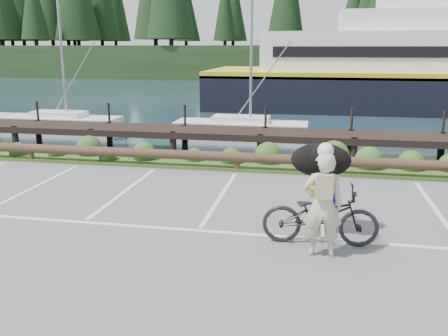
{
  "coord_description": "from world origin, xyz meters",
  "views": [
    {
      "loc": [
        2.25,
        -9.43,
        3.74
      ],
      "look_at": [
        0.33,
        0.7,
        1.1
      ],
      "focal_mm": 38.0,
      "sensor_mm": 36.0,
      "label": 1
    }
  ],
  "objects": [
    {
      "name": "ground",
      "position": [
        0.0,
        0.0,
        0.0
      ],
      "size": [
        72.0,
        72.0,
        0.0
      ],
      "primitive_type": "plane",
      "color": "#5A5A5C"
    },
    {
      "name": "harbor_backdrop",
      "position": [
        0.39,
        78.52,
        -0.0
      ],
      "size": [
        170.0,
        160.0,
        30.0
      ],
      "color": "#182D3B",
      "rests_on": "ground"
    },
    {
      "name": "vegetation_strip",
      "position": [
        0.0,
        5.3,
        0.05
      ],
      "size": [
        34.0,
        1.6,
        0.1
      ],
      "primitive_type": "cube",
      "color": "#3D5B21",
      "rests_on": "ground"
    },
    {
      "name": "log_rail",
      "position": [
        0.0,
        4.6,
        0.0
      ],
      "size": [
        32.0,
        0.3,
        0.6
      ],
      "primitive_type": null,
      "color": "#443021",
      "rests_on": "ground"
    },
    {
      "name": "bicycle",
      "position": [
        2.47,
        -0.61,
        0.58
      ],
      "size": [
        2.25,
        0.87,
        1.17
      ],
      "primitive_type": "imported",
      "rotation": [
        0.0,
        0.0,
        1.61
      ],
      "color": "black",
      "rests_on": "ground"
    },
    {
      "name": "cyclist",
      "position": [
        2.49,
        -1.13,
        0.98
      ],
      "size": [
        0.73,
        0.5,
        1.96
      ],
      "primitive_type": "imported",
      "rotation": [
        0.0,
        0.0,
        3.18
      ],
      "color": "beige",
      "rests_on": "ground"
    },
    {
      "name": "dog",
      "position": [
        2.44,
        0.1,
        1.52
      ],
      "size": [
        0.64,
        1.23,
        0.7
      ],
      "primitive_type": "ellipsoid",
      "rotation": [
        0.0,
        0.0,
        1.61
      ],
      "color": "black",
      "rests_on": "bicycle"
    }
  ]
}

